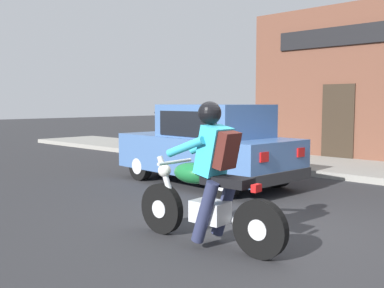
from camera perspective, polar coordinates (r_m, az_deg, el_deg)
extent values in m
plane|color=#2B2B2D|center=(5.71, 11.00, -11.14)|extent=(80.00, 80.00, 0.00)
cube|color=gray|center=(11.80, 12.97, -2.34)|extent=(2.60, 22.00, 0.14)
cube|color=#2D2319|center=(12.61, 18.02, 2.49)|extent=(0.04, 0.90, 2.10)
cylinder|color=black|center=(5.58, -3.86, -8.16)|extent=(0.14, 0.62, 0.62)
cylinder|color=silver|center=(5.58, -3.86, -8.16)|extent=(0.13, 0.22, 0.22)
cylinder|color=black|center=(4.74, 8.62, -10.62)|extent=(0.14, 0.62, 0.62)
cylinder|color=silver|center=(4.74, 8.62, -10.62)|extent=(0.13, 0.22, 0.22)
cube|color=silver|center=(5.08, 2.30, -8.56)|extent=(0.30, 0.42, 0.24)
ellipsoid|color=#196B33|center=(5.15, 0.12, -3.71)|extent=(0.33, 0.54, 0.24)
cube|color=black|center=(4.87, 4.47, -4.73)|extent=(0.29, 0.57, 0.10)
cylinder|color=silver|center=(5.44, -3.12, -5.10)|extent=(0.09, 0.33, 0.68)
cylinder|color=silver|center=(5.32, -2.19, -2.29)|extent=(0.56, 0.07, 0.04)
sphere|color=silver|center=(5.45, -3.51, -3.38)|extent=(0.16, 0.16, 0.16)
cylinder|color=silver|center=(5.01, 7.12, -9.99)|extent=(0.11, 0.55, 0.08)
cube|color=red|center=(4.67, 8.17, -5.57)|extent=(0.12, 0.07, 0.08)
cylinder|color=#282D4C|center=(4.89, 1.65, -8.63)|extent=(0.16, 0.36, 0.71)
cylinder|color=#282D4C|center=(5.17, 4.16, -7.88)|extent=(0.16, 0.36, 0.71)
cube|color=#33B2D1|center=(4.93, 2.79, -0.84)|extent=(0.36, 0.35, 0.57)
cylinder|color=#33B2D1|center=(4.92, -0.84, -0.38)|extent=(0.12, 0.52, 0.26)
cylinder|color=#33B2D1|center=(5.23, 2.03, -0.05)|extent=(0.12, 0.52, 0.26)
sphere|color=black|center=(4.94, 2.26, 3.94)|extent=(0.26, 0.26, 0.26)
cube|color=#4C1E19|center=(4.83, 4.30, -0.73)|extent=(0.29, 0.26, 0.42)
cylinder|color=black|center=(9.38, -6.56, -2.77)|extent=(0.22, 0.61, 0.60)
cylinder|color=silver|center=(9.38, -6.56, -2.77)|extent=(0.22, 0.34, 0.33)
cylinder|color=black|center=(10.28, -0.03, -2.03)|extent=(0.22, 0.61, 0.60)
cylinder|color=silver|center=(10.28, -0.03, -2.03)|extent=(0.22, 0.34, 0.33)
cylinder|color=black|center=(7.58, 4.16, -4.65)|extent=(0.22, 0.61, 0.60)
cylinder|color=silver|center=(7.58, 4.16, -4.65)|extent=(0.22, 0.34, 0.33)
cylinder|color=black|center=(8.67, 10.73, -3.48)|extent=(0.22, 0.61, 0.60)
cylinder|color=silver|center=(8.67, 10.73, -3.48)|extent=(0.22, 0.34, 0.33)
cube|color=#42669E|center=(8.88, 1.75, -1.23)|extent=(1.90, 3.81, 0.70)
cube|color=#42669E|center=(8.66, 2.92, 2.85)|extent=(1.57, 2.00, 0.66)
cube|color=black|center=(9.29, -0.91, 2.71)|extent=(1.35, 0.44, 0.51)
cube|color=black|center=(8.16, -0.67, 2.57)|extent=(0.14, 1.52, 0.46)
cube|color=black|center=(9.19, 6.10, 2.84)|extent=(0.14, 1.52, 0.46)
cube|color=silver|center=(9.99, -7.82, 0.13)|extent=(0.24, 0.06, 0.14)
cube|color=red|center=(7.25, 9.13, -1.65)|extent=(0.20, 0.05, 0.16)
cube|color=silver|center=(10.59, -3.29, 0.47)|extent=(0.24, 0.06, 0.14)
cube|color=red|center=(8.07, 13.63, -1.03)|extent=(0.20, 0.05, 0.16)
cube|color=#28282B|center=(10.30, -5.37, -1.76)|extent=(1.61, 0.23, 0.20)
cube|color=#28282B|center=(7.72, 11.27, -4.18)|extent=(1.61, 0.23, 0.20)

